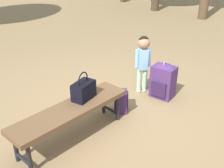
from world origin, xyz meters
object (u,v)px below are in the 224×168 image
child_standing (143,56)px  park_bench (71,112)px  handbag (84,90)px  backpack_large (163,80)px  backpack_small (121,100)px

child_standing → park_bench: bearing=-164.9°
park_bench → handbag: 0.33m
handbag → backpack_large: bearing=-0.9°
child_standing → backpack_large: (0.14, -0.34, -0.34)m
handbag → backpack_small: bearing=2.6°
park_bench → backpack_small: park_bench is taller
park_bench → backpack_large: 1.71m
handbag → child_standing: (1.31, 0.32, 0.06)m
park_bench → backpack_large: (1.70, 0.08, -0.09)m
park_bench → handbag: bearing=22.5°
park_bench → child_standing: bearing=15.1°
handbag → backpack_small: size_ratio=0.98×
child_standing → backpack_small: child_standing is taller
handbag → child_standing: child_standing is taller
child_standing → backpack_small: 0.85m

